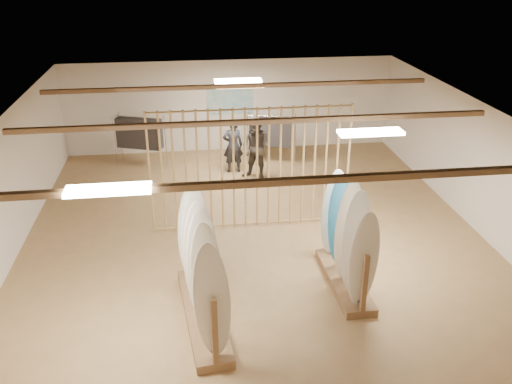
{
  "coord_description": "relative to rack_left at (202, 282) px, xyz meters",
  "views": [
    {
      "loc": [
        -1.35,
        -10.16,
        5.87
      ],
      "look_at": [
        0.0,
        0.0,
        1.2
      ],
      "focal_mm": 38.0,
      "sensor_mm": 36.0,
      "label": 1
    }
  ],
  "objects": [
    {
      "name": "floor",
      "position": [
        1.25,
        2.5,
        -0.74
      ],
      "size": [
        12.0,
        12.0,
        0.0
      ],
      "primitive_type": "plane",
      "color": "#A47D4F",
      "rests_on": "ground"
    },
    {
      "name": "ceiling",
      "position": [
        1.25,
        2.5,
        2.06
      ],
      "size": [
        12.0,
        12.0,
        0.0
      ],
      "primitive_type": "plane",
      "rotation": [
        3.14,
        0.0,
        0.0
      ],
      "color": "gray",
      "rests_on": "ground"
    },
    {
      "name": "wall_back",
      "position": [
        1.25,
        8.5,
        0.66
      ],
      "size": [
        12.0,
        0.0,
        12.0
      ],
      "primitive_type": "plane",
      "rotation": [
        1.57,
        0.0,
        0.0
      ],
      "color": "silver",
      "rests_on": "ground"
    },
    {
      "name": "wall_left",
      "position": [
        -3.75,
        2.5,
        0.66
      ],
      "size": [
        0.0,
        12.0,
        12.0
      ],
      "primitive_type": "plane",
      "rotation": [
        1.57,
        0.0,
        1.57
      ],
      "color": "silver",
      "rests_on": "ground"
    },
    {
      "name": "wall_right",
      "position": [
        6.25,
        2.5,
        0.66
      ],
      "size": [
        0.0,
        12.0,
        12.0
      ],
      "primitive_type": "plane",
      "rotation": [
        1.57,
        0.0,
        -1.57
      ],
      "color": "silver",
      "rests_on": "ground"
    },
    {
      "name": "ceiling_slats",
      "position": [
        1.25,
        2.5,
        1.98
      ],
      "size": [
        9.5,
        6.12,
        0.1
      ],
      "primitive_type": "cube",
      "color": "brown",
      "rests_on": "ground"
    },
    {
      "name": "light_panels",
      "position": [
        1.25,
        2.5,
        2.0
      ],
      "size": [
        1.2,
        0.35,
        0.06
      ],
      "primitive_type": "cube",
      "color": "white",
      "rests_on": "ground"
    },
    {
      "name": "bamboo_partition",
      "position": [
        1.25,
        3.3,
        0.66
      ],
      "size": [
        4.45,
        0.05,
        2.78
      ],
      "color": "tan",
      "rests_on": "ground"
    },
    {
      "name": "poster",
      "position": [
        1.25,
        8.48,
        0.86
      ],
      "size": [
        1.4,
        0.03,
        0.9
      ],
      "primitive_type": "cube",
      "color": "teal",
      "rests_on": "ground"
    },
    {
      "name": "rack_left",
      "position": [
        0.0,
        0.0,
        0.0
      ],
      "size": [
        0.87,
        2.73,
        2.17
      ],
      "rotation": [
        0.0,
        0.0,
        0.1
      ],
      "color": "brown",
      "rests_on": "floor"
    },
    {
      "name": "rack_right",
      "position": [
        2.7,
        0.71,
        -0.04
      ],
      "size": [
        0.61,
        2.18,
        2.07
      ],
      "rotation": [
        0.0,
        0.0,
        0.02
      ],
      "color": "brown",
      "rests_on": "floor"
    },
    {
      "name": "clothing_rack_a",
      "position": [
        -1.47,
        7.45,
        0.24
      ],
      "size": [
        1.35,
        0.8,
        1.51
      ],
      "rotation": [
        0.0,
        0.0,
        -0.37
      ],
      "color": "silver",
      "rests_on": "floor"
    },
    {
      "name": "clothing_rack_b",
      "position": [
        2.32,
        7.19,
        0.21
      ],
      "size": [
        1.32,
        0.67,
        1.46
      ],
      "rotation": [
        0.0,
        0.0,
        -0.27
      ],
      "color": "silver",
      "rests_on": "floor"
    },
    {
      "name": "shopper_a",
      "position": [
        1.14,
        6.61,
        0.14
      ],
      "size": [
        0.67,
        0.47,
        1.77
      ],
      "primitive_type": "imported",
      "rotation": [
        0.0,
        0.0,
        3.2
      ],
      "color": "#23242A",
      "rests_on": "floor"
    },
    {
      "name": "shopper_b",
      "position": [
        1.71,
        5.98,
        0.27
      ],
      "size": [
        1.24,
        1.19,
        2.03
      ],
      "primitive_type": "imported",
      "rotation": [
        0.0,
        0.0,
        -0.62
      ],
      "color": "#352F29",
      "rests_on": "floor"
    }
  ]
}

